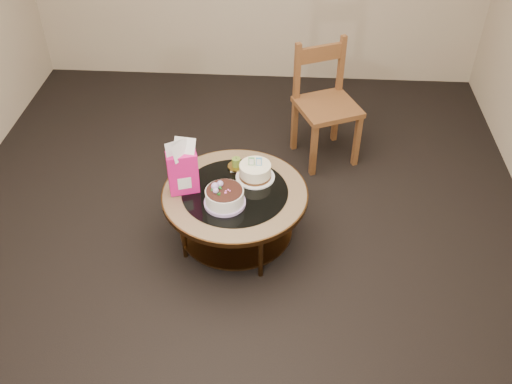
# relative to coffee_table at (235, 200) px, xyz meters

# --- Properties ---
(ground) EXTENTS (5.00, 5.00, 0.00)m
(ground) POSITION_rel_coffee_table_xyz_m (-0.00, 0.00, -0.38)
(ground) COLOR black
(ground) RESTS_ON ground
(room_walls) EXTENTS (4.52, 5.02, 2.61)m
(room_walls) POSITION_rel_coffee_table_xyz_m (-0.00, 0.00, 1.16)
(room_walls) COLOR tan
(room_walls) RESTS_ON ground
(coffee_table) EXTENTS (1.02, 1.02, 0.46)m
(coffee_table) POSITION_rel_coffee_table_xyz_m (0.00, 0.00, 0.00)
(coffee_table) COLOR #563518
(coffee_table) RESTS_ON ground
(decorated_cake) EXTENTS (0.28, 0.28, 0.16)m
(decorated_cake) POSITION_rel_coffee_table_xyz_m (-0.06, -0.14, 0.13)
(decorated_cake) COLOR #B192CE
(decorated_cake) RESTS_ON coffee_table
(cream_cake) EXTENTS (0.28, 0.28, 0.18)m
(cream_cake) POSITION_rel_coffee_table_xyz_m (0.13, 0.16, 0.13)
(cream_cake) COLOR white
(cream_cake) RESTS_ON coffee_table
(gift_bag) EXTENTS (0.23, 0.19, 0.40)m
(gift_bag) POSITION_rel_coffee_table_xyz_m (-0.35, -0.01, 0.28)
(gift_bag) COLOR #DB146C
(gift_bag) RESTS_ON coffee_table
(pillar_candle) EXTENTS (0.13, 0.13, 0.09)m
(pillar_candle) POSITION_rel_coffee_table_xyz_m (-0.01, 0.26, 0.11)
(pillar_candle) COLOR tan
(pillar_candle) RESTS_ON coffee_table
(dining_chair) EXTENTS (0.62, 0.62, 1.01)m
(dining_chair) POSITION_rel_coffee_table_xyz_m (0.65, 1.12, 0.13)
(dining_chair) COLOR brown
(dining_chair) RESTS_ON ground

